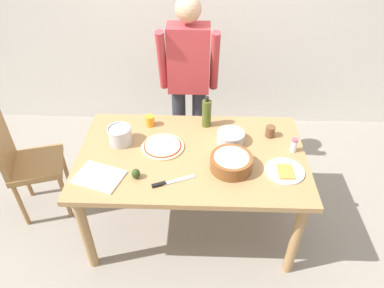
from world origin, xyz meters
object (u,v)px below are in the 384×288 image
(salt_shaker, at_px, (294,145))
(cutting_board_white, at_px, (99,177))
(mixing_bowl_steel, at_px, (231,137))
(avocado, at_px, (136,174))
(chef_knife, at_px, (168,182))
(chair_wooden_left, at_px, (25,160))
(olive_oil_bottle, at_px, (207,113))
(dining_table, at_px, (192,164))
(cup_orange, at_px, (150,121))
(popcorn_bowl, at_px, (231,161))
(person_cook, at_px, (189,80))
(steel_pot, at_px, (120,135))
(cup_small_brown, at_px, (270,131))
(pizza_raw_on_board, at_px, (163,146))
(plate_with_slice, at_px, (285,171))

(salt_shaker, bearing_deg, cutting_board_white, -166.50)
(mixing_bowl_steel, relative_size, avocado, 2.86)
(chef_knife, bearing_deg, chair_wooden_left, 159.56)
(olive_oil_bottle, distance_m, cutting_board_white, 0.93)
(dining_table, distance_m, avocado, 0.45)
(dining_table, xyz_separation_m, salt_shaker, (0.72, 0.06, 0.14))
(chair_wooden_left, relative_size, chef_knife, 3.42)
(cup_orange, distance_m, cutting_board_white, 0.65)
(cup_orange, relative_size, chef_knife, 0.31)
(cup_orange, bearing_deg, popcorn_bowl, -38.41)
(person_cook, relative_size, avocado, 23.14)
(steel_pot, distance_m, cup_small_brown, 1.10)
(pizza_raw_on_board, height_order, cutting_board_white, pizza_raw_on_board)
(cup_orange, distance_m, salt_shaker, 1.09)
(cup_orange, bearing_deg, cup_small_brown, -6.82)
(dining_table, height_order, chef_knife, chef_knife)
(olive_oil_bottle, distance_m, steel_pot, 0.67)
(steel_pot, bearing_deg, mixing_bowl_steel, 2.74)
(chair_wooden_left, bearing_deg, cutting_board_white, -29.08)
(salt_shaker, bearing_deg, pizza_raw_on_board, 179.38)
(chef_knife, bearing_deg, plate_with_slice, 9.70)
(salt_shaker, xyz_separation_m, avocado, (-1.07, -0.31, -0.02))
(plate_with_slice, bearing_deg, person_cook, 126.23)
(plate_with_slice, xyz_separation_m, olive_oil_bottle, (-0.52, 0.52, 0.11))
(steel_pot, bearing_deg, cutting_board_white, -101.00)
(salt_shaker, height_order, cutting_board_white, salt_shaker)
(person_cook, height_order, chair_wooden_left, person_cook)
(person_cook, relative_size, pizza_raw_on_board, 5.26)
(chair_wooden_left, xyz_separation_m, steel_pot, (0.80, -0.03, 0.29))
(dining_table, relative_size, salt_shaker, 15.09)
(pizza_raw_on_board, relative_size, cup_orange, 3.62)
(olive_oil_bottle, height_order, chef_knife, olive_oil_bottle)
(pizza_raw_on_board, xyz_separation_m, mixing_bowl_steel, (0.49, 0.09, 0.03))
(popcorn_bowl, bearing_deg, cup_orange, 141.59)
(plate_with_slice, height_order, olive_oil_bottle, olive_oil_bottle)
(popcorn_bowl, bearing_deg, plate_with_slice, -3.93)
(cup_small_brown, bearing_deg, avocado, -152.68)
(dining_table, bearing_deg, avocado, -144.62)
(pizza_raw_on_board, height_order, chef_knife, pizza_raw_on_board)
(popcorn_bowl, height_order, cup_orange, popcorn_bowl)
(steel_pot, relative_size, cup_orange, 2.04)
(chair_wooden_left, height_order, mixing_bowl_steel, chair_wooden_left)
(mixing_bowl_steel, distance_m, cutting_board_white, 0.97)
(steel_pot, height_order, cup_small_brown, steel_pot)
(popcorn_bowl, height_order, salt_shaker, popcorn_bowl)
(person_cook, distance_m, mixing_bowl_steel, 0.70)
(person_cook, bearing_deg, steel_pot, -126.27)
(cup_small_brown, height_order, salt_shaker, salt_shaker)
(pizza_raw_on_board, height_order, olive_oil_bottle, olive_oil_bottle)
(chair_wooden_left, xyz_separation_m, cup_small_brown, (1.89, 0.08, 0.26))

